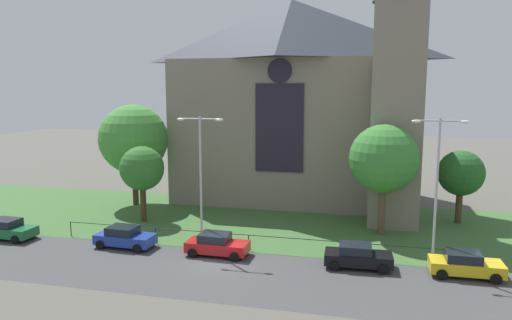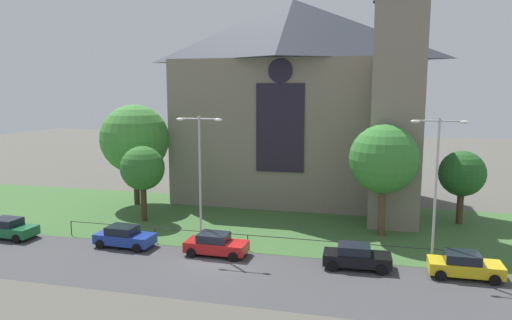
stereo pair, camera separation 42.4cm
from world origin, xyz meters
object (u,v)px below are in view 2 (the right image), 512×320
at_px(tree_right_far, 462,174).
at_px(parked_car_yellow, 464,265).
at_px(tree_left_far, 135,139).
at_px(parked_car_green, 8,228).
at_px(parked_car_red, 216,244).
at_px(tree_left_near, 143,169).
at_px(streetlamp_near, 200,166).
at_px(parked_car_blue, 124,237).
at_px(streetlamp_far, 436,175).
at_px(parked_car_black, 356,256).
at_px(church_building, 298,98).
at_px(tree_right_near, 384,159).

height_order(tree_right_far, parked_car_yellow, tree_right_far).
xyz_separation_m(tree_left_far, parked_car_green, (-4.28, -12.10, -5.68)).
bearing_deg(parked_car_red, tree_left_near, 144.15).
height_order(streetlamp_near, parked_car_blue, streetlamp_near).
height_order(streetlamp_far, parked_car_green, streetlamp_far).
bearing_deg(tree_left_near, parked_car_yellow, -15.09).
xyz_separation_m(tree_left_far, parked_car_black, (21.58, -11.87, -5.68)).
bearing_deg(church_building, parked_car_yellow, -54.10).
xyz_separation_m(church_building, streetlamp_far, (11.39, -16.72, -4.36)).
xyz_separation_m(church_building, tree_left_near, (-11.39, -11.48, -5.74)).
bearing_deg(parked_car_yellow, streetlamp_near, 174.79).
relative_size(tree_right_near, parked_car_red, 2.03).
bearing_deg(church_building, parked_car_red, -98.26).
distance_m(parked_car_green, parked_car_red, 16.50).
distance_m(tree_right_near, parked_car_green, 28.98).
xyz_separation_m(parked_car_red, parked_car_black, (9.36, -0.06, 0.00)).
height_order(church_building, tree_left_far, church_building).
distance_m(church_building, streetlamp_far, 20.70).
bearing_deg(parked_car_yellow, parked_car_red, 179.26).
xyz_separation_m(streetlamp_near, parked_car_red, (1.58, -1.35, -5.11)).
xyz_separation_m(streetlamp_far, parked_car_blue, (-20.94, -1.32, -5.17)).
bearing_deg(parked_car_blue, tree_right_near, 25.04).
distance_m(church_building, streetlamp_near, 17.80).
distance_m(tree_left_far, parked_car_green, 14.04).
height_order(church_building, streetlamp_far, church_building).
distance_m(tree_left_far, tree_right_far, 29.64).
bearing_deg(parked_car_green, tree_left_far, 72.54).
bearing_deg(tree_left_far, church_building, 22.91).
xyz_separation_m(tree_left_near, streetlamp_far, (22.78, -5.25, 1.38)).
relative_size(church_building, tree_right_near, 3.03).
bearing_deg(tree_left_far, parked_car_blue, -65.77).
relative_size(streetlamp_far, parked_car_blue, 2.22).
xyz_separation_m(tree_right_far, streetlamp_far, (-3.32, -10.97, 1.68)).
height_order(streetlamp_far, parked_car_black, streetlamp_far).
bearing_deg(tree_right_near, parked_car_yellow, -57.37).
bearing_deg(streetlamp_far, parked_car_yellow, -38.58).
bearing_deg(streetlamp_near, tree_right_near, 25.98).
distance_m(streetlamp_near, streetlamp_far, 15.60).
distance_m(parked_car_green, parked_car_yellow, 32.21).
bearing_deg(church_building, tree_left_far, -157.09).
xyz_separation_m(streetlamp_far, parked_car_black, (-4.65, -1.42, -5.17)).
xyz_separation_m(streetlamp_near, parked_car_green, (-14.92, -1.65, -5.11)).
distance_m(church_building, parked_car_green, 28.18).
distance_m(tree_left_far, parked_car_red, 17.91).
relative_size(tree_right_near, tree_left_near, 1.33).
relative_size(tree_right_far, streetlamp_near, 0.66).
xyz_separation_m(tree_left_far, parked_car_blue, (5.30, -11.77, -5.68)).
bearing_deg(parked_car_red, parked_car_black, 0.74).
distance_m(tree_right_near, streetlamp_near, 13.93).
distance_m(streetlamp_near, parked_car_black, 12.16).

